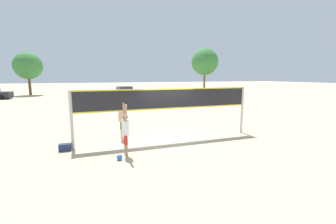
# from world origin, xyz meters

# --- Properties ---
(ground_plane) EXTENTS (200.00, 200.00, 0.00)m
(ground_plane) POSITION_xyz_m (0.00, 0.00, 0.00)
(ground_plane) COLOR #C6B28C
(volleyball_net) EXTENTS (8.54, 0.13, 2.47)m
(volleyball_net) POSITION_xyz_m (0.00, 0.00, 1.75)
(volleyball_net) COLOR beige
(volleyball_net) RESTS_ON ground_plane
(player_spiker) EXTENTS (0.28, 0.69, 2.02)m
(player_spiker) POSITION_xyz_m (-2.25, -1.49, 1.05)
(player_spiker) COLOR tan
(player_spiker) RESTS_ON ground_plane
(player_blocker) EXTENTS (0.28, 0.71, 2.14)m
(player_blocker) POSITION_xyz_m (-2.07, 0.84, 1.13)
(player_blocker) COLOR beige
(player_blocker) RESTS_ON ground_plane
(volleyball) EXTENTS (0.21, 0.21, 0.21)m
(volleyball) POSITION_xyz_m (-2.55, -1.87, 0.11)
(volleyball) COLOR blue
(volleyball) RESTS_ON ground_plane
(gear_bag) EXTENTS (0.47, 0.29, 0.29)m
(gear_bag) POSITION_xyz_m (-4.51, -0.08, 0.14)
(gear_bag) COLOR navy
(gear_bag) RESTS_ON ground_plane
(parked_car_mid) EXTENTS (4.90, 2.79, 1.46)m
(parked_car_mid) POSITION_xyz_m (2.05, 25.12, 0.66)
(parked_car_mid) COLOR silver
(parked_car_mid) RESTS_ON ground_plane
(tree_left_cluster) EXTENTS (4.27, 4.27, 6.79)m
(tree_left_cluster) POSITION_xyz_m (-12.23, 31.84, 4.64)
(tree_left_cluster) COLOR brown
(tree_left_cluster) RESTS_ON ground_plane
(tree_right_cluster) EXTENTS (5.01, 5.01, 8.21)m
(tree_right_cluster) POSITION_xyz_m (17.57, 28.51, 5.69)
(tree_right_cluster) COLOR brown
(tree_right_cluster) RESTS_ON ground_plane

